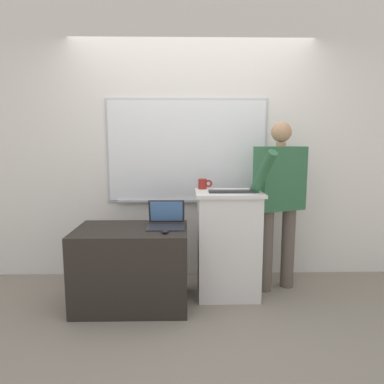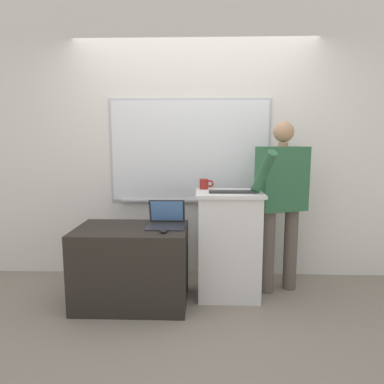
# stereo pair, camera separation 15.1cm
# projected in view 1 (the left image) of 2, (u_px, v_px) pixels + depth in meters

# --- Properties ---
(ground_plane) EXTENTS (30.00, 30.00, 0.00)m
(ground_plane) POSITION_uv_depth(u_px,v_px,m) (194.00, 323.00, 2.76)
(ground_plane) COLOR gray
(back_wall) EXTENTS (6.40, 0.17, 2.98)m
(back_wall) POSITION_uv_depth(u_px,v_px,m) (192.00, 138.00, 3.66)
(back_wall) COLOR silver
(back_wall) RESTS_ON ground_plane
(lectern_podium) EXTENTS (0.61, 0.50, 1.00)m
(lectern_podium) POSITION_uv_depth(u_px,v_px,m) (228.00, 243.00, 3.23)
(lectern_podium) COLOR silver
(lectern_podium) RESTS_ON ground_plane
(side_desk) EXTENTS (0.98, 0.64, 0.70)m
(side_desk) POSITION_uv_depth(u_px,v_px,m) (132.00, 266.00, 3.05)
(side_desk) COLOR #28231E
(side_desk) RESTS_ON ground_plane
(person_presenter) EXTENTS (0.64, 0.66, 1.64)m
(person_presenter) POSITION_uv_depth(u_px,v_px,m) (279.00, 194.00, 3.28)
(person_presenter) COLOR brown
(person_presenter) RESTS_ON ground_plane
(laptop) EXTENTS (0.33, 0.32, 0.23)m
(laptop) POSITION_uv_depth(u_px,v_px,m) (166.00, 218.00, 3.09)
(laptop) COLOR #28282D
(laptop) RESTS_ON side_desk
(wireless_keyboard) EXTENTS (0.42, 0.11, 0.02)m
(wireless_keyboard) POSITION_uv_depth(u_px,v_px,m) (232.00, 191.00, 3.09)
(wireless_keyboard) COLOR #2D2D30
(wireless_keyboard) RESTS_ON lectern_podium
(computer_mouse_by_laptop) EXTENTS (0.06, 0.10, 0.03)m
(computer_mouse_by_laptop) POSITION_uv_depth(u_px,v_px,m) (165.00, 231.00, 2.85)
(computer_mouse_by_laptop) COLOR black
(computer_mouse_by_laptop) RESTS_ON side_desk
(coffee_mug) EXTENTS (0.14, 0.08, 0.10)m
(coffee_mug) POSITION_uv_depth(u_px,v_px,m) (203.00, 184.00, 3.32)
(coffee_mug) COLOR maroon
(coffee_mug) RESTS_ON lectern_podium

